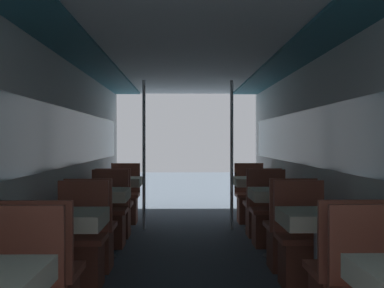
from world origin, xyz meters
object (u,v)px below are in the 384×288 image
(dining_table_left_3, at_px, (120,186))
(support_pole_right_3, at_px, (232,155))
(chair_left_near_2, at_px, (91,242))
(chair_left_far_3, at_px, (124,205))
(dining_table_right_3, at_px, (256,186))
(chair_left_far_2, at_px, (108,223))
(chair_left_near_3, at_px, (115,216))
(chair_right_far_3, at_px, (250,204))
(dining_table_right_2, at_px, (278,200))
(dining_table_right_1, at_px, (321,227))
(dining_table_left_2, at_px, (101,201))
(chair_right_near_3, at_px, (262,215))
(chair_left_far_1, at_px, (80,255))
(chair_right_far_1, at_px, (303,254))
(chair_right_far_2, at_px, (269,222))
(dining_table_left_1, at_px, (64,228))
(chair_right_near_2, at_px, (289,241))
(support_pole_left_3, at_px, (144,155))

(dining_table_left_3, distance_m, support_pole_right_3, 1.70)
(chair_left_near_2, bearing_deg, chair_left_far_3, 90.00)
(chair_left_far_3, distance_m, dining_table_right_3, 2.11)
(chair_left_far_2, height_order, chair_left_near_3, same)
(chair_left_near_2, xyz_separation_m, chair_right_far_3, (1.99, 3.08, 0.00))
(chair_right_far_3, bearing_deg, dining_table_right_2, 90.00)
(chair_left_far_3, bearing_deg, chair_left_near_3, 90.00)
(chair_right_far_3, distance_m, support_pole_right_3, 1.07)
(dining_table_right_1, bearing_deg, support_pole_right_3, 95.45)
(dining_table_right_2, bearing_deg, dining_table_right_1, -90.00)
(dining_table_right_3, bearing_deg, chair_right_far_3, 90.00)
(chair_right_far_3, bearing_deg, chair_left_far_3, 0.00)
(dining_table_left_2, xyz_separation_m, dining_table_right_2, (1.99, 0.00, 0.00))
(dining_table_left_2, bearing_deg, chair_right_near_3, 31.74)
(chair_left_far_3, height_order, support_pole_right_3, support_pole_right_3)
(chair_left_far_1, distance_m, dining_table_right_3, 3.69)
(chair_left_far_1, height_order, chair_left_far_3, same)
(chair_left_far_3, bearing_deg, chair_left_far_2, 90.00)
(chair_left_near_3, bearing_deg, dining_table_right_2, -31.74)
(chair_right_far_1, xyz_separation_m, chair_right_far_2, (0.00, 1.85, 0.00))
(chair_left_near_2, distance_m, chair_left_near_3, 1.85)
(chair_left_far_1, distance_m, chair_left_far_3, 3.70)
(dining_table_right_1, xyz_separation_m, dining_table_right_2, (0.00, 1.85, 0.00))
(dining_table_left_1, height_order, dining_table_left_3, same)
(dining_table_right_1, xyz_separation_m, chair_right_far_2, (-0.00, 2.46, -0.35))
(chair_right_near_2, distance_m, dining_table_right_3, 2.49)
(dining_table_right_2, height_order, support_pole_right_3, support_pole_right_3)
(chair_left_far_3, bearing_deg, support_pole_right_3, 159.42)
(dining_table_left_3, xyz_separation_m, dining_table_right_2, (1.99, -1.85, 0.00))
(chair_right_far_1, bearing_deg, chair_left_far_3, -61.67)
(dining_table_right_3, bearing_deg, chair_left_near_3, -162.82)
(chair_left_far_2, xyz_separation_m, dining_table_right_2, (1.99, -0.62, 0.35))
(dining_table_left_2, distance_m, support_pole_left_3, 1.94)
(dining_table_left_1, xyz_separation_m, support_pole_left_3, (0.35, 3.70, 0.46))
(dining_table_left_3, distance_m, dining_table_right_1, 4.20)
(chair_left_far_2, distance_m, dining_table_right_1, 3.19)
(chair_left_near_3, distance_m, chair_right_near_3, 1.99)
(chair_left_near_2, distance_m, chair_right_far_3, 3.67)
(chair_left_near_3, xyz_separation_m, support_pole_left_3, (0.35, 0.62, 0.81))
(dining_table_right_1, height_order, support_pole_right_3, support_pole_right_3)
(chair_left_far_3, distance_m, dining_table_right_2, 3.19)
(chair_left_far_1, relative_size, dining_table_left_3, 1.23)
(chair_right_near_2, distance_m, chair_right_far_3, 3.08)
(chair_right_far_2, bearing_deg, support_pole_left_3, -36.92)
(dining_table_left_3, distance_m, chair_right_far_1, 3.69)
(dining_table_left_1, bearing_deg, dining_table_left_3, 90.00)
(chair_left_far_1, distance_m, chair_right_far_1, 1.99)
(chair_left_near_3, bearing_deg, dining_table_left_3, 90.00)
(dining_table_left_1, height_order, chair_right_far_1, chair_right_far_1)
(dining_table_right_1, relative_size, support_pole_right_3, 0.35)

